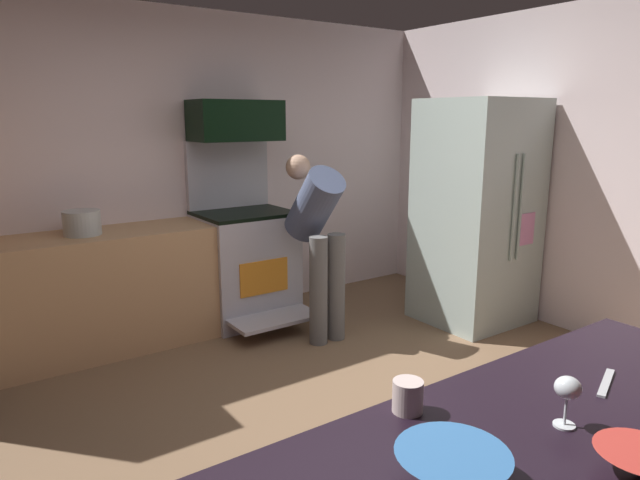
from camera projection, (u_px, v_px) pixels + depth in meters
ground_plane at (344, 435)px, 3.14m from camera, size 5.20×4.80×0.02m
wall_back at (178, 169)px, 4.74m from camera, size 5.20×0.12×2.60m
wall_right at (611, 175)px, 4.28m from camera, size 0.12×4.80×2.60m
lower_cabinet_run at (85, 295)px, 4.13m from camera, size 2.40×0.60×0.90m
oven_range at (245, 262)px, 4.84m from camera, size 0.76×0.98×1.53m
microwave at (236, 121)px, 4.66m from camera, size 0.74×0.38×0.33m
refrigerator at (476, 213)px, 4.74m from camera, size 0.84×0.80×1.88m
person_cook at (318, 232)px, 4.37m from camera, size 0.31×0.62×1.44m
mixing_bowl_small at (640, 464)px, 1.33m from camera, size 0.21×0.21×0.06m
mixing_bowl_prep at (452, 468)px, 1.29m from camera, size 0.27×0.27×0.08m
wine_glass_near at (568, 390)px, 1.52m from camera, size 0.07×0.07×0.15m
mug_coffee at (408, 396)px, 1.61m from camera, size 0.09×0.09×0.09m
knife_chef at (606, 383)px, 1.79m from camera, size 0.21×0.10×0.01m
stock_pot at (82, 223)px, 4.03m from camera, size 0.26×0.26×0.18m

